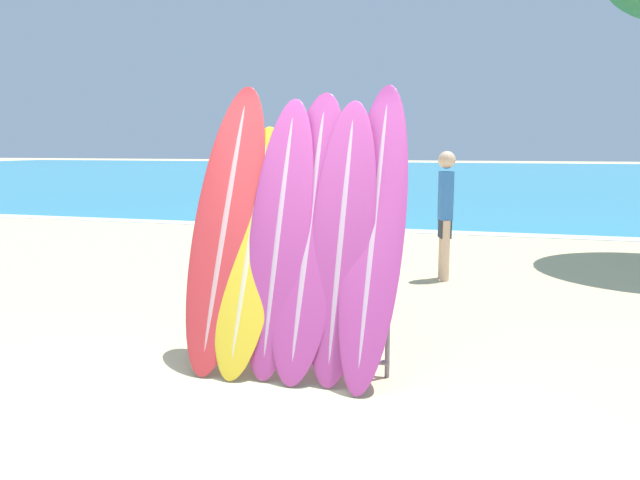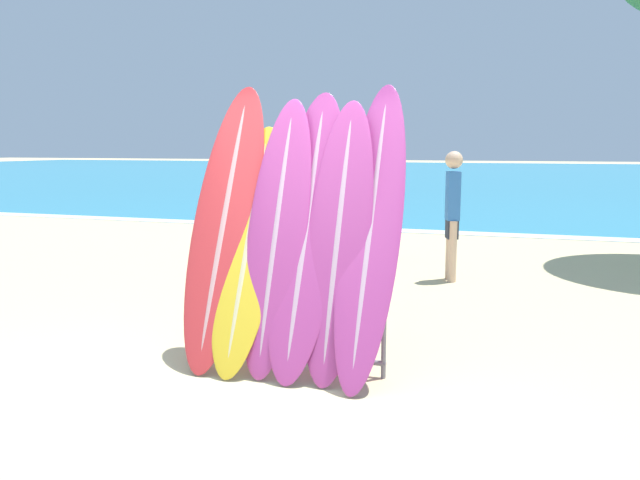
{
  "view_description": "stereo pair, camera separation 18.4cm",
  "coord_description": "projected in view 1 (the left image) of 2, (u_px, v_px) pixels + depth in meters",
  "views": [
    {
      "loc": [
        1.8,
        -4.02,
        1.84
      ],
      "look_at": [
        0.19,
        1.55,
        0.97
      ],
      "focal_mm": 35.0,
      "sensor_mm": 36.0,
      "label": 1
    },
    {
      "loc": [
        1.98,
        -3.96,
        1.84
      ],
      "look_at": [
        0.19,
        1.55,
        0.97
      ],
      "focal_mm": 35.0,
      "sensor_mm": 36.0,
      "label": 2
    }
  ],
  "objects": [
    {
      "name": "surfboard_slot_1",
      "position": [
        251.0,
        246.0,
        5.21
      ],
      "size": [
        0.54,
        1.01,
        2.03
      ],
      "color": "yellow",
      "rests_on": "ground_plane"
    },
    {
      "name": "surfboard_slot_5",
      "position": [
        374.0,
        228.0,
        4.99
      ],
      "size": [
        0.5,
        1.25,
        2.39
      ],
      "color": "#B23D8E",
      "rests_on": "ground_plane"
    },
    {
      "name": "ocean_water",
      "position": [
        473.0,
        174.0,
        41.45
      ],
      "size": [
        120.0,
        60.0,
        0.01
      ],
      "color": "teal",
      "rests_on": "ground_plane"
    },
    {
      "name": "person_far_left",
      "position": [
        445.0,
        210.0,
        8.57
      ],
      "size": [
        0.24,
        0.29,
        1.78
      ],
      "rotation": [
        0.0,
        0.0,
        1.86
      ],
      "color": "beige",
      "rests_on": "ground_plane"
    },
    {
      "name": "person_mid_beach",
      "position": [
        354.0,
        222.0,
        7.47
      ],
      "size": [
        0.3,
        0.28,
        1.73
      ],
      "rotation": [
        0.0,
        0.0,
        3.8
      ],
      "color": "tan",
      "rests_on": "ground_plane"
    },
    {
      "name": "person_far_right",
      "position": [
        376.0,
        203.0,
        10.38
      ],
      "size": [
        0.28,
        0.28,
        1.67
      ],
      "rotation": [
        0.0,
        0.0,
        3.95
      ],
      "color": "#846047",
      "rests_on": "ground_plane"
    },
    {
      "name": "person_near_water",
      "position": [
        293.0,
        212.0,
        8.63
      ],
      "size": [
        0.29,
        0.23,
        1.74
      ],
      "rotation": [
        0.0,
        0.0,
        3.04
      ],
      "color": "beige",
      "rests_on": "ground_plane"
    },
    {
      "name": "ground_plane",
      "position": [
        237.0,
        399.0,
        4.58
      ],
      "size": [
        160.0,
        160.0,
        0.0
      ],
      "primitive_type": "plane",
      "color": "beige"
    },
    {
      "name": "surfboard_slot_3",
      "position": [
        309.0,
        230.0,
        5.12
      ],
      "size": [
        0.58,
        1.09,
        2.32
      ],
      "color": "#B23D8E",
      "rests_on": "ground_plane"
    },
    {
      "name": "surfboard_rack",
      "position": [
        293.0,
        309.0,
        5.17
      ],
      "size": [
        1.63,
        0.04,
        0.95
      ],
      "color": "slate",
      "rests_on": "ground_plane"
    },
    {
      "name": "surfboard_slot_4",
      "position": [
        342.0,
        237.0,
        5.01
      ],
      "size": [
        0.53,
        0.93,
        2.24
      ],
      "color": "#B23D8E",
      "rests_on": "ground_plane"
    },
    {
      "name": "surfboard_slot_0",
      "position": [
        226.0,
        223.0,
        5.33
      ],
      "size": [
        0.59,
        1.14,
        2.4
      ],
      "color": "red",
      "rests_on": "ground_plane"
    },
    {
      "name": "surfboard_slot_2",
      "position": [
        280.0,
        233.0,
        5.15
      ],
      "size": [
        0.53,
        0.95,
        2.27
      ],
      "color": "#B23D8E",
      "rests_on": "ground_plane"
    }
  ]
}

